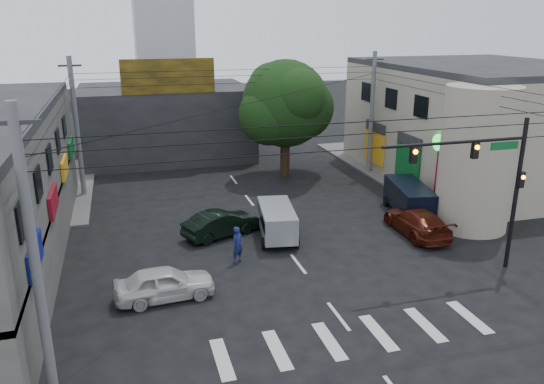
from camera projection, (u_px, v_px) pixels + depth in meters
name	position (u px, v px, depth m)	size (l,w,h in m)	color
ground	(312.00, 283.00, 23.89)	(160.00, 160.00, 0.00)	black
sidewalk_far_right	(438.00, 159.00, 45.07)	(16.00, 16.00, 0.15)	#514F4C
building_right	(481.00, 124.00, 39.29)	(14.00, 18.00, 8.00)	gray
corner_column	(476.00, 159.00, 29.22)	(4.00, 4.00, 8.00)	gray
building_far	(166.00, 122.00, 45.72)	(14.00, 10.00, 6.00)	#232326
billboard	(168.00, 76.00, 39.92)	(7.00, 0.30, 2.60)	olive
street_tree	(285.00, 104.00, 38.82)	(6.40, 6.40, 8.70)	black
traffic_gantry	(488.00, 172.00, 23.55)	(7.10, 0.35, 7.20)	black
utility_pole_near_left	(34.00, 257.00, 15.61)	(0.32, 0.32, 9.20)	#59595B
utility_pole_far_left	(77.00, 129.00, 34.37)	(0.32, 0.32, 9.20)	#59595B
utility_pole_far_right	(372.00, 114.00, 39.88)	(0.32, 0.32, 9.20)	#59595B
dark_sedan	(221.00, 224.00, 28.93)	(4.56, 3.01, 1.42)	black
white_compact	(165.00, 283.00, 22.32)	(4.27, 1.95, 1.42)	silver
maroon_sedan	(417.00, 222.00, 29.14)	(2.16, 5.04, 1.45)	#47140A
silver_minivan	(277.00, 223.00, 28.56)	(2.33, 4.31, 1.76)	#9DA0A5
navy_van	(409.00, 200.00, 32.03)	(2.74, 5.04, 1.91)	black
traffic_officer	(238.00, 245.00, 25.63)	(0.81, 0.74, 1.85)	#161F4F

